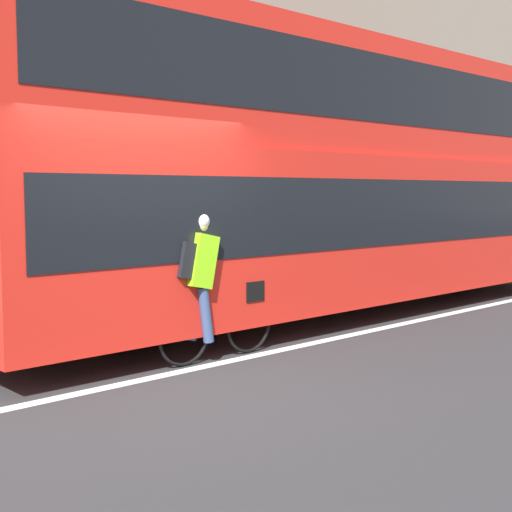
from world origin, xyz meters
TOP-DOWN VIEW (x-y plane):
  - ground_plane at (0.00, 0.00)m, footprint 80.00×80.00m
  - road_center_line at (0.00, 0.03)m, footprint 50.00×0.14m
  - bus at (3.96, 1.38)m, footprint 10.78×2.55m
  - cyclist_on_bike at (0.76, 0.18)m, footprint 1.55×0.32m

SIDE VIEW (x-z plane):
  - ground_plane at x=0.00m, z-range 0.00..0.00m
  - road_center_line at x=0.00m, z-range 0.00..0.01m
  - cyclist_on_bike at x=0.76m, z-range 0.07..1.64m
  - bus at x=3.96m, z-range 0.20..3.99m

